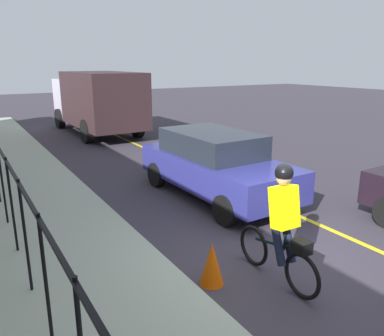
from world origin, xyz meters
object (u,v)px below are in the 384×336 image
box_truck_background (97,100)px  cyclist_lead (282,226)px  parked_sedan_rear (215,163)px  traffic_cone_near (212,264)px

box_truck_background → cyclist_lead: bearing=171.9°
cyclist_lead → parked_sedan_rear: 3.91m
box_truck_background → traffic_cone_near: (-13.05, 2.57, -1.22)m
parked_sedan_rear → box_truck_background: bearing=176.9°
parked_sedan_rear → traffic_cone_near: 3.93m
parked_sedan_rear → traffic_cone_near: (-3.18, 2.25, -0.50)m
cyclist_lead → traffic_cone_near: 1.16m
cyclist_lead → box_truck_background: 13.65m
traffic_cone_near → cyclist_lead: bearing=-118.6°
box_truck_background → traffic_cone_near: 13.36m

